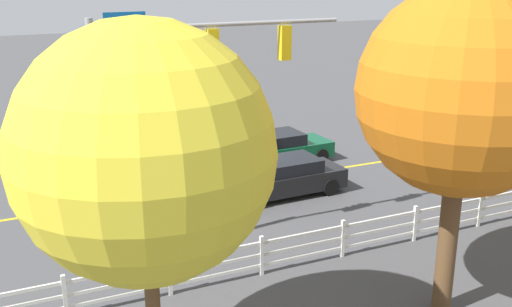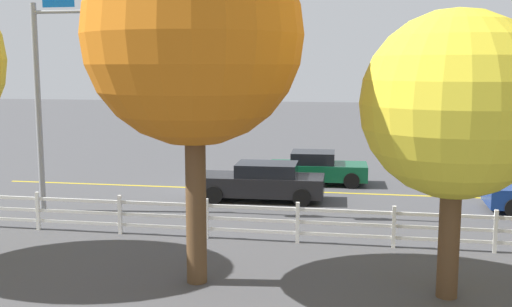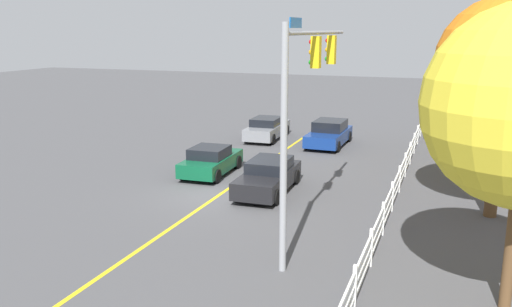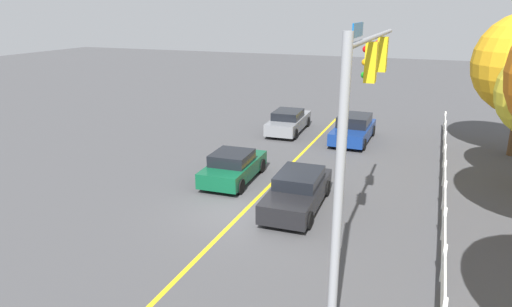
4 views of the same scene
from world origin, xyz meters
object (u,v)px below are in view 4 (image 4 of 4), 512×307
(car_2, at_px, (298,191))
(car_3, at_px, (289,121))
(car_0, at_px, (353,129))
(car_1, at_px, (233,167))

(car_2, bearing_deg, car_3, -162.40)
(car_0, xyz_separation_m, car_1, (8.38, -3.76, -0.06))
(car_2, bearing_deg, car_0, 176.43)
(car_0, bearing_deg, car_2, -0.85)
(car_2, height_order, car_3, car_2)
(car_1, distance_m, car_3, 8.95)
(car_1, bearing_deg, car_3, -0.47)
(car_1, bearing_deg, car_2, -119.04)
(car_0, relative_size, car_2, 0.99)
(car_0, relative_size, car_1, 1.12)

